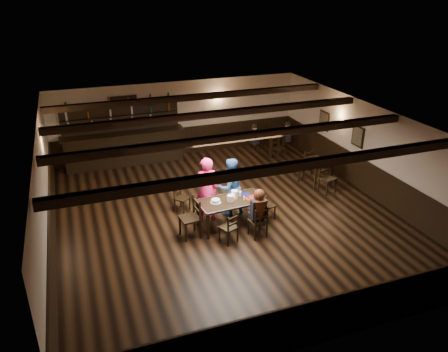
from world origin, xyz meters
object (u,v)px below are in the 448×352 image
object	(u,v)px
chair_near_right	(259,220)
bar_counter	(124,144)
woman_pink	(206,189)
chair_near_left	(231,226)
dining_table	(231,203)
man_blue	(230,187)
cake	(216,201)

from	to	relation	value
chair_near_right	bar_counter	distance (m)	6.57
woman_pink	chair_near_right	bearing A→B (deg)	128.56
chair_near_left	woman_pink	bearing A→B (deg)	98.27
dining_table	woman_pink	distance (m)	0.77
woman_pink	bar_counter	bearing A→B (deg)	-69.81
man_blue	cake	world-z (taller)	man_blue
chair_near_right	dining_table	bearing A→B (deg)	120.63
woman_pink	man_blue	distance (m)	0.71
chair_near_right	woman_pink	distance (m)	1.68
chair_near_right	man_blue	size ratio (longest dim) A/B	0.53
chair_near_right	man_blue	world-z (taller)	man_blue
man_blue	bar_counter	xyz separation A→B (m)	(-2.19, 4.70, -0.09)
dining_table	cake	xyz separation A→B (m)	(-0.42, 0.02, 0.11)
chair_near_right	woman_pink	bearing A→B (deg)	125.66
dining_table	bar_counter	world-z (taller)	bar_counter
chair_near_left	bar_counter	bearing A→B (deg)	105.39
chair_near_right	bar_counter	xyz separation A→B (m)	(-2.44, 6.10, 0.22)
chair_near_left	bar_counter	world-z (taller)	bar_counter
dining_table	woman_pink	bearing A→B (deg)	131.79
cake	bar_counter	size ratio (longest dim) A/B	0.07
man_blue	cake	xyz separation A→B (m)	(-0.63, -0.60, -0.03)
bar_counter	dining_table	bearing A→B (deg)	-69.62
bar_counter	cake	bearing A→B (deg)	-73.58
chair_near_left	cake	distance (m)	0.86
dining_table	chair_near_right	world-z (taller)	chair_near_right
cake	bar_counter	xyz separation A→B (m)	(-1.56, 5.30, -0.07)
dining_table	cake	world-z (taller)	cake
chair_near_left	man_blue	world-z (taller)	man_blue
woman_pink	man_blue	world-z (taller)	woman_pink
woman_pink	cake	world-z (taller)	woman_pink
dining_table	chair_near_left	distance (m)	0.85
chair_near_right	man_blue	bearing A→B (deg)	100.10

